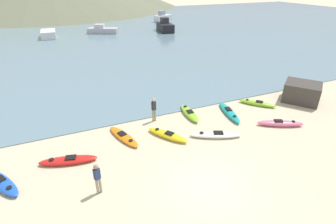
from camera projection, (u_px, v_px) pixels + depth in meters
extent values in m
plane|color=beige|center=(208.00, 185.00, 12.37)|extent=(400.00, 400.00, 0.00)
cube|color=slate|center=(84.00, 32.00, 46.80)|extent=(160.00, 70.00, 0.06)
ellipsoid|color=#8CCC2D|center=(189.00, 113.00, 18.55)|extent=(0.95, 2.84, 0.33)
cube|color=black|center=(190.00, 111.00, 18.35)|extent=(0.43, 0.53, 0.05)
cylinder|color=black|center=(185.00, 106.00, 19.11)|extent=(0.25, 0.25, 0.02)
ellipsoid|color=#E5668C|center=(280.00, 123.00, 17.22)|extent=(2.94, 1.90, 0.35)
cube|color=black|center=(278.00, 121.00, 17.14)|extent=(0.63, 0.55, 0.05)
cylinder|color=black|center=(294.00, 121.00, 17.10)|extent=(0.22, 0.22, 0.02)
ellipsoid|color=yellow|center=(168.00, 135.00, 15.99)|extent=(2.09, 2.70, 0.32)
cube|color=black|center=(169.00, 133.00, 15.83)|extent=(0.59, 0.62, 0.05)
cylinder|color=black|center=(157.00, 129.00, 16.28)|extent=(0.24, 0.24, 0.02)
ellipsoid|color=red|center=(68.00, 160.00, 13.79)|extent=(3.07, 1.43, 0.31)
cube|color=black|center=(71.00, 157.00, 13.73)|extent=(0.62, 0.52, 0.05)
cylinder|color=black|center=(51.00, 159.00, 13.60)|extent=(0.25, 0.25, 0.02)
ellipsoid|color=orange|center=(123.00, 136.00, 15.91)|extent=(1.53, 3.03, 0.24)
cube|color=black|center=(122.00, 133.00, 15.94)|extent=(0.53, 0.62, 0.05)
cylinder|color=black|center=(131.00, 140.00, 15.30)|extent=(0.25, 0.25, 0.02)
ellipsoid|color=teal|center=(229.00, 112.00, 18.68)|extent=(1.33, 3.36, 0.32)
cube|color=black|center=(228.00, 109.00, 18.74)|extent=(0.47, 0.65, 0.05)
cylinder|color=black|center=(235.00, 116.00, 17.81)|extent=(0.23, 0.23, 0.02)
ellipsoid|color=white|center=(216.00, 135.00, 16.03)|extent=(3.16, 1.91, 0.29)
cube|color=black|center=(218.00, 132.00, 15.95)|extent=(0.67, 0.58, 0.05)
cylinder|color=black|center=(202.00, 133.00, 15.96)|extent=(0.25, 0.25, 0.02)
ellipsoid|color=blue|center=(2.00, 183.00, 12.28)|extent=(1.97, 2.75, 0.29)
cube|color=black|center=(0.00, 179.00, 12.28)|extent=(0.58, 0.62, 0.05)
cylinder|color=black|center=(9.00, 187.00, 11.81)|extent=(0.24, 0.24, 0.02)
ellipsoid|color=#8CCC2D|center=(257.00, 103.00, 19.99)|extent=(2.27, 2.44, 0.32)
cube|color=black|center=(260.00, 101.00, 19.86)|extent=(0.57, 0.58, 0.05)
cylinder|color=black|center=(247.00, 100.00, 20.19)|extent=(0.20, 0.20, 0.02)
cylinder|color=gray|center=(97.00, 186.00, 11.74)|extent=(0.12, 0.12, 0.80)
cylinder|color=gray|center=(100.00, 185.00, 11.79)|extent=(0.12, 0.12, 0.80)
cube|color=navy|center=(97.00, 174.00, 11.45)|extent=(0.27, 0.26, 0.57)
cylinder|color=navy|center=(94.00, 174.00, 11.41)|extent=(0.08, 0.08, 0.54)
cylinder|color=navy|center=(100.00, 173.00, 11.49)|extent=(0.08, 0.08, 0.54)
sphere|color=#A37A5B|center=(96.00, 167.00, 11.27)|extent=(0.22, 0.22, 0.22)
cylinder|color=gray|center=(153.00, 116.00, 17.66)|extent=(0.12, 0.12, 0.85)
cylinder|color=gray|center=(155.00, 115.00, 17.71)|extent=(0.12, 0.12, 0.85)
cube|color=#2D2D33|center=(154.00, 106.00, 17.36)|extent=(0.25, 0.23, 0.60)
cylinder|color=#2D2D33|center=(152.00, 106.00, 17.30)|extent=(0.09, 0.09, 0.57)
cylinder|color=#2D2D33|center=(156.00, 105.00, 17.39)|extent=(0.09, 0.09, 0.57)
sphere|color=tan|center=(154.00, 100.00, 17.16)|extent=(0.23, 0.23, 0.23)
cube|color=#B2B2B7|center=(103.00, 31.00, 45.09)|extent=(5.33, 3.90, 0.88)
cube|color=silver|center=(100.00, 26.00, 44.78)|extent=(1.84, 1.65, 0.62)
cube|color=navy|center=(30.00, 18.00, 59.41)|extent=(4.29, 5.52, 0.86)
cube|color=#8C99A8|center=(28.00, 14.00, 59.35)|extent=(1.79, 1.94, 0.61)
cube|color=black|center=(165.00, 27.00, 46.55)|extent=(2.72, 4.82, 1.37)
cube|color=#333338|center=(164.00, 20.00, 46.41)|extent=(1.45, 1.53, 0.96)
cube|color=white|center=(48.00, 34.00, 41.77)|extent=(2.27, 4.15, 1.12)
cube|color=white|center=(163.00, 18.00, 56.97)|extent=(4.49, 3.23, 1.30)
cube|color=#8C99A8|center=(162.00, 13.00, 56.18)|extent=(1.55, 1.40, 0.91)
cube|color=#423D38|center=(302.00, 92.00, 20.45)|extent=(3.32, 3.38, 1.48)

